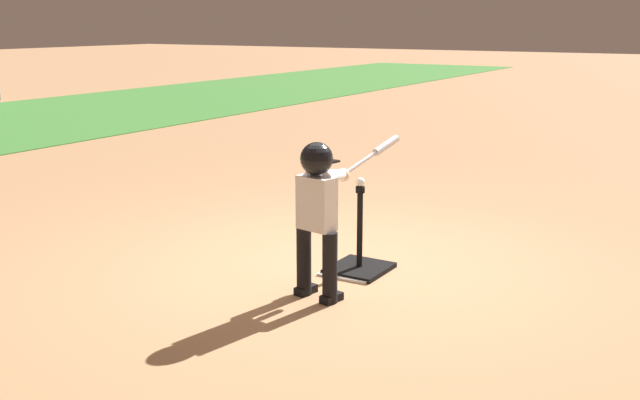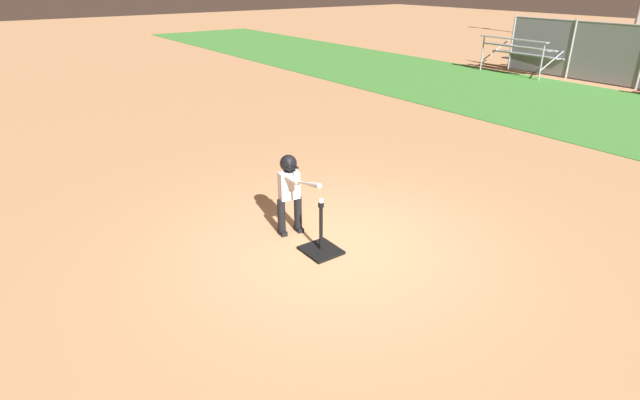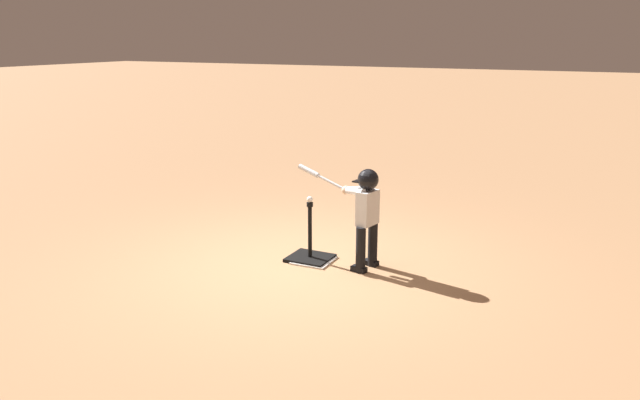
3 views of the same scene
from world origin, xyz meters
name	(u,v)px [view 3 (image 3 of 3)]	position (x,y,z in m)	size (l,w,h in m)	color
ground_plane	(298,267)	(0.00, 0.00, 0.00)	(90.00, 90.00, 0.00)	#AD7F56
home_plate	(314,260)	(-0.08, -0.24, 0.01)	(0.44, 0.44, 0.02)	white
batting_tee	(310,253)	(-0.02, -0.27, 0.08)	(0.50, 0.45, 0.72)	black
batter_child	(365,206)	(-0.70, -0.30, 0.75)	(1.09, 0.39, 1.18)	black
baseball	(310,199)	(-0.02, -0.27, 0.75)	(0.07, 0.07, 0.07)	white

